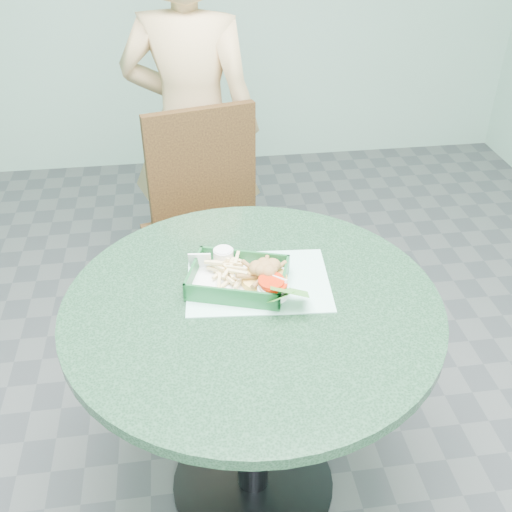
{
  "coord_description": "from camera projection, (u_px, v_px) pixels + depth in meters",
  "views": [
    {
      "loc": [
        -0.16,
        -1.19,
        1.73
      ],
      "look_at": [
        0.02,
        0.1,
        0.84
      ],
      "focal_mm": 42.0,
      "sensor_mm": 36.0,
      "label": 1
    }
  ],
  "objects": [
    {
      "name": "floor",
      "position": [
        253.0,
        483.0,
        1.97
      ],
      "size": [
        4.0,
        5.0,
        0.02
      ],
      "primitive_type": "cube",
      "color": "#303335",
      "rests_on": "ground"
    },
    {
      "name": "cafe_table",
      "position": [
        252.0,
        355.0,
        1.64
      ],
      "size": [
        0.98,
        0.98,
        0.75
      ],
      "color": "black",
      "rests_on": "floor"
    },
    {
      "name": "dining_chair",
      "position": [
        206.0,
        215.0,
        2.36
      ],
      "size": [
        0.44,
        0.44,
        0.93
      ],
      "rotation": [
        0.0,
        0.0,
        0.23
      ],
      "color": "#513124",
      "rests_on": "floor"
    },
    {
      "name": "diner_person",
      "position": [
        192.0,
        123.0,
        2.44
      ],
      "size": [
        0.67,
        0.54,
        1.61
      ],
      "primitive_type": "imported",
      "rotation": [
        0.0,
        0.0,
        2.85
      ],
      "color": "tan",
      "rests_on": "floor"
    },
    {
      "name": "placemat",
      "position": [
        258.0,
        287.0,
        1.61
      ],
      "size": [
        0.4,
        0.31,
        0.0
      ],
      "primitive_type": "cube",
      "rotation": [
        0.0,
        0.0,
        -0.08
      ],
      "color": "#A8EBD7",
      "rests_on": "cafe_table"
    },
    {
      "name": "food_basket",
      "position": [
        238.0,
        287.0,
        1.59
      ],
      "size": [
        0.25,
        0.18,
        0.05
      ],
      "rotation": [
        0.0,
        0.0,
        -0.32
      ],
      "color": "#175629",
      "rests_on": "placemat"
    },
    {
      "name": "crab_sandwich",
      "position": [
        264.0,
        274.0,
        1.58
      ],
      "size": [
        0.12,
        0.12,
        0.07
      ],
      "rotation": [
        0.0,
        0.0,
        -0.3
      ],
      "color": "#EBB24A",
      "rests_on": "food_basket"
    },
    {
      "name": "fries_pile",
      "position": [
        226.0,
        279.0,
        1.59
      ],
      "size": [
        0.13,
        0.13,
        0.04
      ],
      "primitive_type": null,
      "rotation": [
        0.0,
        0.0,
        -0.31
      ],
      "color": "#FFDD93",
      "rests_on": "food_basket"
    },
    {
      "name": "sauce_ramekin",
      "position": [
        215.0,
        263.0,
        1.62
      ],
      "size": [
        0.06,
        0.06,
        0.03
      ],
      "rotation": [
        0.0,
        0.0,
        0.24
      ],
      "color": "silver",
      "rests_on": "food_basket"
    },
    {
      "name": "garnish_cup",
      "position": [
        281.0,
        288.0,
        1.54
      ],
      "size": [
        0.12,
        0.12,
        0.05
      ],
      "rotation": [
        0.0,
        0.0,
        -0.27
      ],
      "color": "white",
      "rests_on": "food_basket"
    }
  ]
}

